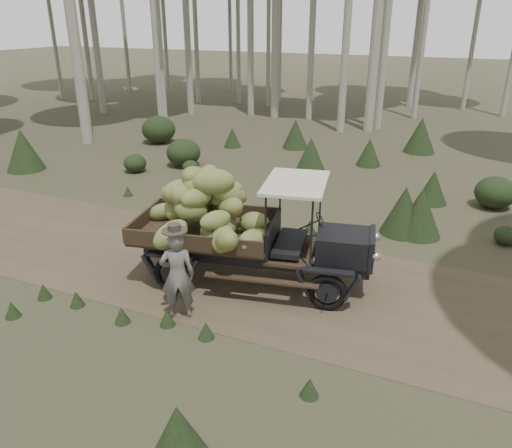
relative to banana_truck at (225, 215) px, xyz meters
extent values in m
plane|color=#473D2B|center=(-1.76, 0.34, -1.38)|extent=(120.00, 120.00, 0.00)
cube|color=brown|center=(-1.76, 0.34, -1.37)|extent=(70.00, 4.00, 0.01)
cube|color=black|center=(2.14, 0.52, -0.45)|extent=(1.08, 1.04, 0.51)
cube|color=black|center=(2.65, 0.62, -0.45)|extent=(0.27, 0.93, 0.58)
cube|color=black|center=(0.86, 0.28, -0.35)|extent=(0.32, 1.29, 0.51)
cube|color=#38281C|center=(-0.41, 0.03, -0.45)|extent=(2.87, 2.14, 0.07)
cube|color=#38281C|center=(-0.57, 0.85, -0.28)|extent=(2.57, 0.55, 0.30)
cube|color=#38281C|center=(-0.26, -0.79, -0.28)|extent=(2.57, 0.55, 0.30)
cube|color=#38281C|center=(-1.69, -0.22, -0.28)|extent=(0.37, 1.65, 0.30)
cube|color=beige|center=(1.26, 0.35, 0.69)|extent=(1.35, 1.76, 0.06)
cube|color=black|center=(0.48, 0.56, -0.80)|extent=(4.22, 0.90, 0.17)
cube|color=black|center=(0.61, -0.13, -0.80)|extent=(4.22, 0.90, 0.17)
torus|color=black|center=(1.82, 1.22, -1.02)|extent=(0.72, 0.26, 0.71)
torus|color=black|center=(2.10, -0.24, -1.02)|extent=(0.72, 0.26, 0.71)
torus|color=black|center=(-1.01, 0.67, -1.02)|extent=(0.72, 0.26, 0.71)
torus|color=black|center=(-0.73, -0.79, -1.02)|extent=(0.72, 0.26, 0.71)
sphere|color=beige|center=(2.64, 1.04, -0.40)|extent=(0.17, 0.17, 0.17)
sphere|color=beige|center=(2.80, 0.22, -0.40)|extent=(0.17, 0.17, 0.17)
ellipsoid|color=olive|center=(-1.55, 0.20, -0.25)|extent=(0.72, 0.55, 0.51)
ellipsoid|color=olive|center=(-0.96, -0.08, 0.08)|extent=(0.47, 0.83, 0.69)
ellipsoid|color=olive|center=(-0.52, -0.01, 0.35)|extent=(0.48, 0.70, 0.54)
ellipsoid|color=olive|center=(-0.58, -0.01, 0.60)|extent=(0.97, 0.89, 0.61)
ellipsoid|color=olive|center=(0.74, -0.31, -0.26)|extent=(0.68, 0.85, 0.50)
ellipsoid|color=olive|center=(-0.60, 0.28, 0.13)|extent=(0.56, 0.67, 0.39)
ellipsoid|color=olive|center=(-0.73, -0.31, 0.40)|extent=(0.73, 0.83, 0.54)
ellipsoid|color=olive|center=(-0.48, -0.04, 0.61)|extent=(0.50, 0.71, 0.47)
ellipsoid|color=olive|center=(-0.07, -0.02, -0.20)|extent=(0.83, 0.70, 0.59)
ellipsoid|color=olive|center=(-0.23, 0.50, 0.07)|extent=(0.75, 0.64, 0.56)
ellipsoid|color=olive|center=(0.02, 0.16, 0.38)|extent=(0.89, 0.88, 0.67)
ellipsoid|color=olive|center=(-0.42, 0.17, 0.65)|extent=(0.56, 0.81, 0.50)
ellipsoid|color=olive|center=(0.49, 0.27, -0.18)|extent=(0.65, 0.47, 0.48)
ellipsoid|color=olive|center=(-0.72, 0.52, 0.12)|extent=(0.59, 0.92, 0.67)
ellipsoid|color=olive|center=(-0.87, -0.23, 0.37)|extent=(0.69, 0.47, 0.44)
ellipsoid|color=olive|center=(-0.50, -0.03, 0.57)|extent=(0.69, 0.86, 0.56)
ellipsoid|color=olive|center=(0.22, -0.51, -0.21)|extent=(0.63, 0.89, 0.55)
ellipsoid|color=olive|center=(-0.52, -0.32, 0.15)|extent=(0.85, 0.88, 0.66)
ellipsoid|color=olive|center=(-0.82, -0.22, 0.42)|extent=(0.71, 0.77, 0.46)
ellipsoid|color=olive|center=(-0.63, 0.03, 0.65)|extent=(0.53, 0.87, 0.60)
ellipsoid|color=olive|center=(-0.76, -0.71, -0.26)|extent=(0.58, 0.94, 0.65)
ellipsoid|color=olive|center=(0.04, -0.45, 0.07)|extent=(0.65, 0.70, 0.40)
ellipsoid|color=olive|center=(-0.41, -0.29, 0.38)|extent=(0.61, 0.75, 0.37)
ellipsoid|color=olive|center=(-0.17, -0.06, 0.65)|extent=(0.93, 0.88, 0.53)
ellipsoid|color=olive|center=(-0.09, -0.38, -0.23)|extent=(0.69, 0.78, 0.52)
ellipsoid|color=olive|center=(0.09, 0.06, 0.15)|extent=(0.80, 0.62, 0.59)
ellipsoid|color=olive|center=(-0.06, 0.20, 0.35)|extent=(0.90, 0.74, 0.67)
ellipsoid|color=olive|center=(-0.38, -0.03, 0.61)|extent=(0.80, 0.63, 0.59)
ellipsoid|color=olive|center=(-0.61, -0.91, -0.13)|extent=(0.83, 0.89, 0.70)
ellipsoid|color=olive|center=(0.39, -0.72, -0.15)|extent=(0.82, 0.81, 0.65)
imported|color=#615F59|center=(-0.16, -1.45, -0.58)|extent=(0.69, 0.61, 1.59)
cylinder|color=#373027|center=(-0.16, -1.45, 0.23)|extent=(0.58, 0.58, 0.02)
cylinder|color=#373027|center=(-0.16, -1.45, 0.28)|extent=(0.29, 0.29, 0.13)
ellipsoid|color=#233319|center=(-6.07, 5.34, -1.08)|extent=(0.74, 0.74, 0.59)
cone|color=#233319|center=(2.21, 11.79, -0.72)|extent=(1.18, 1.18, 1.32)
cone|color=#233319|center=(-9.60, 4.08, -0.69)|extent=(1.24, 1.24, 1.38)
cone|color=#233319|center=(-2.31, 10.53, -0.82)|extent=(1.01, 1.01, 1.12)
cone|color=#233319|center=(0.84, 9.24, -0.90)|extent=(0.85, 0.85, 0.95)
ellipsoid|color=#233319|center=(-7.65, 9.10, -0.83)|extent=(1.34, 1.34, 1.08)
cone|color=#233319|center=(2.79, 3.75, -0.80)|extent=(1.05, 1.05, 1.16)
cone|color=#233319|center=(-0.65, 7.32, -0.76)|extent=(1.12, 1.12, 1.24)
ellipsoid|color=#233319|center=(-4.96, 6.59, -0.90)|extent=(1.16, 1.16, 0.93)
cone|color=#233319|center=(3.22, 6.19, -0.91)|extent=(0.84, 0.84, 0.93)
ellipsoid|color=#233319|center=(5.04, 4.04, -1.16)|extent=(0.52, 0.52, 0.42)
cone|color=#233319|center=(1.51, -4.14, -0.93)|extent=(0.81, 0.81, 0.90)
ellipsoid|color=#233319|center=(4.80, 6.48, -0.94)|extent=(1.07, 1.07, 0.85)
cone|color=#233319|center=(-4.63, 9.70, -1.00)|extent=(0.68, 0.68, 0.76)
ellipsoid|color=#233319|center=(-4.33, 5.95, -1.16)|extent=(0.53, 0.53, 0.42)
cone|color=#233319|center=(3.16, 3.77, -0.79)|extent=(1.05, 1.05, 1.17)
cone|color=#233319|center=(0.56, -1.83, -1.23)|extent=(0.27, 0.27, 0.30)
cone|color=#233319|center=(-2.79, -2.63, -1.23)|extent=(0.27, 0.27, 0.30)
cone|color=#233319|center=(0.76, 2.94, -1.23)|extent=(0.27, 0.27, 0.30)
cone|color=#233319|center=(-2.02, -1.91, -1.23)|extent=(0.27, 0.27, 0.30)
cone|color=#233319|center=(-2.76, -1.95, -1.23)|extent=(0.27, 0.27, 0.30)
cone|color=#233319|center=(-0.95, -2.01, -1.23)|extent=(0.27, 0.27, 0.30)
cone|color=#233319|center=(-2.48, 2.68, -1.23)|extent=(0.27, 0.27, 0.30)
cone|color=#233319|center=(2.50, -2.43, -1.23)|extent=(0.27, 0.27, 0.30)
cone|color=#233319|center=(-0.83, 2.85, -1.23)|extent=(0.27, 0.27, 0.30)
cone|color=#233319|center=(-4.83, 3.29, -1.23)|extent=(0.27, 0.27, 0.30)
cone|color=#233319|center=(-1.32, 2.72, -1.23)|extent=(0.27, 0.27, 0.30)
cone|color=#233319|center=(-0.21, -1.77, -1.23)|extent=(0.27, 0.27, 0.30)
cone|color=#233319|center=(1.75, 2.69, -1.23)|extent=(0.27, 0.27, 0.30)
camera|label=1|loc=(3.99, -7.65, 3.44)|focal=35.00mm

